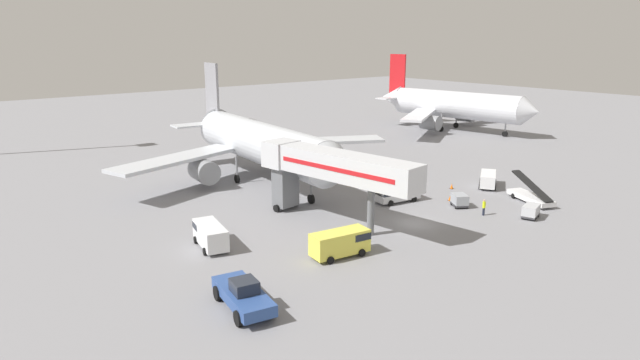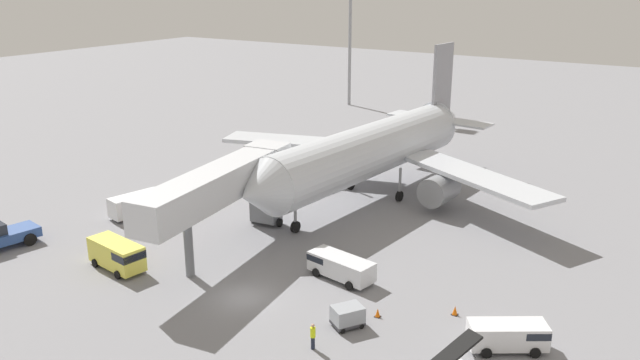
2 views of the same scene
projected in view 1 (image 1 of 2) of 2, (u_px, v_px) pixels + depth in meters
The scene contains 15 objects.
ground_plane at pixel (414, 224), 57.02m from camera, with size 300.00×300.00×0.00m, color gray.
airplane_at_gate at pixel (259, 143), 72.62m from camera, with size 39.88×38.50×14.90m.
jet_bridge at pixel (327, 167), 56.10m from camera, with size 5.75×19.45×7.71m.
pushback_tug at pixel (243, 295), 39.02m from camera, with size 3.62×6.89×2.31m.
belt_loader_truck at pixel (531, 196), 64.10m from camera, with size 4.24×6.71×3.12m.
service_van_mid_right at pixel (210, 234), 50.49m from camera, with size 3.06×5.50×2.16m.
service_van_near_right at pixel (341, 242), 48.36m from camera, with size 5.51×2.83×2.30m.
service_van_outer_right at pixel (488, 179), 70.70m from camera, with size 5.08×4.20×1.82m.
service_van_rear_right at pixel (396, 193), 64.17m from camera, with size 5.70×2.91×1.81m.
baggage_cart_near_center at pixel (460, 200), 62.36m from camera, with size 2.33×2.48×1.47m.
baggage_cart_rear_left at pixel (531, 211), 58.60m from camera, with size 2.72×2.07×1.42m.
ground_crew_worker_foreground at pixel (484, 207), 59.40m from camera, with size 0.41×0.41×1.78m.
safety_cone_alpha at pixel (452, 186), 69.87m from camera, with size 0.44×0.44×0.67m.
safety_cone_bravo at pixel (450, 198), 64.84m from camera, with size 0.41×0.41×0.63m.
airplane_background at pixel (452, 105), 111.91m from camera, with size 37.24×35.35×14.96m.
Camera 1 is at (-41.65, -35.71, 18.91)m, focal length 30.90 mm.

